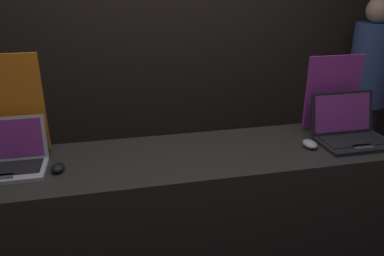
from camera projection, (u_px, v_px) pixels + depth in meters
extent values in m
cube|color=black|center=(159.00, 32.00, 2.88)|extent=(8.00, 0.05, 2.80)
cube|color=#282623|center=(193.00, 223.00, 2.18)|extent=(2.35, 0.59, 0.90)
cube|color=#B7B7BC|center=(5.00, 172.00, 1.80)|extent=(0.37, 0.22, 0.02)
cube|color=black|center=(6.00, 169.00, 1.81)|extent=(0.33, 0.16, 0.00)
cube|color=#3F3F42|center=(2.00, 177.00, 1.73)|extent=(0.10, 0.05, 0.00)
cube|color=#B7B7BC|center=(7.00, 139.00, 1.87)|extent=(0.37, 0.04, 0.22)
cube|color=#8C338C|center=(7.00, 139.00, 1.86)|extent=(0.34, 0.03, 0.20)
ellipsoid|color=black|center=(58.00, 168.00, 1.82)|extent=(0.07, 0.09, 0.04)
cube|color=black|center=(15.00, 152.00, 2.00)|extent=(0.20, 0.07, 0.02)
cube|color=orange|center=(6.00, 104.00, 1.91)|extent=(0.37, 0.02, 0.52)
cube|color=black|center=(355.00, 143.00, 2.12)|extent=(0.40, 0.25, 0.02)
cube|color=black|center=(353.00, 140.00, 2.13)|extent=(0.35, 0.17, 0.00)
cube|color=#3F3F42|center=(363.00, 147.00, 2.05)|extent=(0.11, 0.05, 0.00)
cube|color=black|center=(342.00, 113.00, 2.21)|extent=(0.40, 0.07, 0.25)
cube|color=#8C338C|center=(343.00, 113.00, 2.21)|extent=(0.36, 0.05, 0.21)
ellipsoid|color=#B2B2B7|center=(310.00, 144.00, 2.09)|extent=(0.07, 0.11, 0.04)
cube|color=black|center=(328.00, 126.00, 2.37)|extent=(0.19, 0.07, 0.02)
cube|color=purple|center=(333.00, 91.00, 2.29)|extent=(0.35, 0.02, 0.44)
cylinder|color=#282833|center=(355.00, 147.00, 3.30)|extent=(0.25, 0.25, 0.80)
cylinder|color=#334C7F|center=(370.00, 65.00, 3.03)|extent=(0.32, 0.32, 0.66)
sphere|color=tan|center=(380.00, 10.00, 2.88)|extent=(0.20, 0.20, 0.20)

